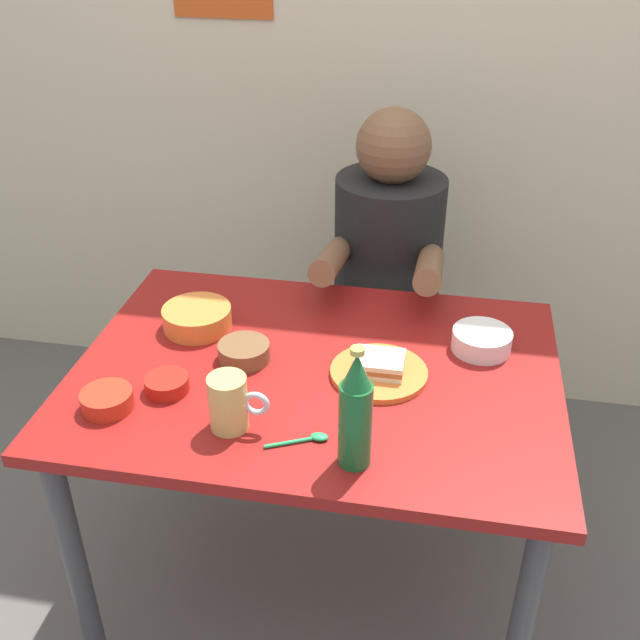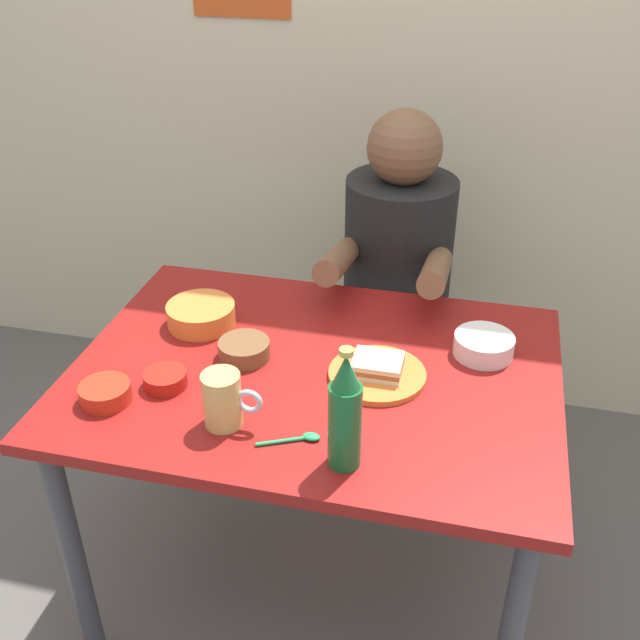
# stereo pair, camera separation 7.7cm
# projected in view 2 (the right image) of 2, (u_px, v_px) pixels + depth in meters

# --- Properties ---
(ground_plane) EXTENTS (6.00, 6.00, 0.00)m
(ground_plane) POSITION_uv_depth(u_px,v_px,m) (316.00, 584.00, 2.07)
(ground_plane) COLOR #59544F
(wall_back) EXTENTS (4.40, 0.09, 2.60)m
(wall_back) POSITION_uv_depth(u_px,v_px,m) (396.00, 27.00, 2.26)
(wall_back) COLOR beige
(wall_back) RESTS_ON ground
(dining_table) EXTENTS (1.10, 0.80, 0.74)m
(dining_table) POSITION_uv_depth(u_px,v_px,m) (315.00, 401.00, 1.73)
(dining_table) COLOR maroon
(dining_table) RESTS_ON ground
(stool) EXTENTS (0.34, 0.34, 0.45)m
(stool) POSITION_uv_depth(u_px,v_px,m) (392.00, 362.00, 2.39)
(stool) COLOR #4C4C51
(stool) RESTS_ON ground
(person_seated) EXTENTS (0.33, 0.56, 0.72)m
(person_seated) POSITION_uv_depth(u_px,v_px,m) (398.00, 248.00, 2.17)
(person_seated) COLOR black
(person_seated) RESTS_ON stool
(plate_orange) EXTENTS (0.22, 0.22, 0.01)m
(plate_orange) POSITION_uv_depth(u_px,v_px,m) (377.00, 374.00, 1.65)
(plate_orange) COLOR orange
(plate_orange) RESTS_ON dining_table
(sandwich) EXTENTS (0.11, 0.09, 0.04)m
(sandwich) POSITION_uv_depth(u_px,v_px,m) (378.00, 365.00, 1.64)
(sandwich) COLOR beige
(sandwich) RESTS_ON plate_orange
(beer_mug) EXTENTS (0.13, 0.08, 0.12)m
(beer_mug) POSITION_uv_depth(u_px,v_px,m) (223.00, 400.00, 1.49)
(beer_mug) COLOR #D1BC66
(beer_mug) RESTS_ON dining_table
(beer_bottle) EXTENTS (0.06, 0.06, 0.26)m
(beer_bottle) POSITION_uv_depth(u_px,v_px,m) (345.00, 414.00, 1.36)
(beer_bottle) COLOR #19602D
(beer_bottle) RESTS_ON dining_table
(soup_bowl_orange) EXTENTS (0.17, 0.17, 0.05)m
(soup_bowl_orange) POSITION_uv_depth(u_px,v_px,m) (201.00, 314.00, 1.83)
(soup_bowl_orange) COLOR orange
(soup_bowl_orange) RESTS_ON dining_table
(sauce_bowl_chili) EXTENTS (0.11, 0.11, 0.04)m
(sauce_bowl_chili) POSITION_uv_depth(u_px,v_px,m) (105.00, 392.00, 1.57)
(sauce_bowl_chili) COLOR red
(sauce_bowl_chili) RESTS_ON dining_table
(sambal_bowl_red) EXTENTS (0.10, 0.10, 0.03)m
(sambal_bowl_red) POSITION_uv_depth(u_px,v_px,m) (165.00, 378.00, 1.62)
(sambal_bowl_red) COLOR #B21E14
(sambal_bowl_red) RESTS_ON dining_table
(condiment_bowl_brown) EXTENTS (0.12, 0.12, 0.04)m
(condiment_bowl_brown) POSITION_uv_depth(u_px,v_px,m) (244.00, 349.00, 1.71)
(condiment_bowl_brown) COLOR brown
(condiment_bowl_brown) RESTS_ON dining_table
(rice_bowl_white) EXTENTS (0.14, 0.14, 0.05)m
(rice_bowl_white) POSITION_uv_depth(u_px,v_px,m) (484.00, 344.00, 1.72)
(rice_bowl_white) COLOR silver
(rice_bowl_white) RESTS_ON dining_table
(spoon) EXTENTS (0.12, 0.06, 0.01)m
(spoon) POSITION_uv_depth(u_px,v_px,m) (300.00, 438.00, 1.47)
(spoon) COLOR #26A559
(spoon) RESTS_ON dining_table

